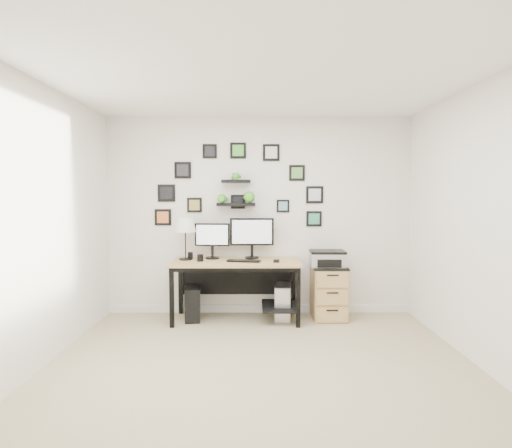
{
  "coord_description": "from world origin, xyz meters",
  "views": [
    {
      "loc": [
        -0.05,
        -3.66,
        1.58
      ],
      "look_at": [
        -0.04,
        1.83,
        1.2
      ],
      "focal_mm": 30.0,
      "sensor_mm": 36.0,
      "label": 1
    }
  ],
  "objects_px": {
    "pc_tower_black": "(193,303)",
    "file_cabinet": "(329,292)",
    "desk": "(239,270)",
    "monitor_right": "(252,235)",
    "table_lamp": "(185,226)",
    "pc_tower_grey": "(283,302)",
    "printer": "(327,258)",
    "monitor_left": "(212,238)",
    "mug": "(200,258)"
  },
  "relations": [
    {
      "from": "monitor_right",
      "to": "mug",
      "type": "distance_m",
      "value": 0.73
    },
    {
      "from": "pc_tower_black",
      "to": "file_cabinet",
      "type": "height_order",
      "value": "file_cabinet"
    },
    {
      "from": "desk",
      "to": "monitor_right",
      "type": "relative_size",
      "value": 2.83
    },
    {
      "from": "file_cabinet",
      "to": "printer",
      "type": "height_order",
      "value": "printer"
    },
    {
      "from": "monitor_right",
      "to": "file_cabinet",
      "type": "height_order",
      "value": "monitor_right"
    },
    {
      "from": "monitor_left",
      "to": "printer",
      "type": "relative_size",
      "value": 1.04
    },
    {
      "from": "monitor_left",
      "to": "table_lamp",
      "type": "distance_m",
      "value": 0.38
    },
    {
      "from": "printer",
      "to": "monitor_right",
      "type": "bearing_deg",
      "value": 172.15
    },
    {
      "from": "pc_tower_black",
      "to": "pc_tower_grey",
      "type": "xyz_separation_m",
      "value": [
        1.14,
        0.02,
        0.01
      ]
    },
    {
      "from": "desk",
      "to": "printer",
      "type": "xyz_separation_m",
      "value": [
        1.12,
        0.05,
        0.14
      ]
    },
    {
      "from": "desk",
      "to": "file_cabinet",
      "type": "height_order",
      "value": "desk"
    },
    {
      "from": "table_lamp",
      "to": "pc_tower_grey",
      "type": "height_order",
      "value": "table_lamp"
    },
    {
      "from": "monitor_right",
      "to": "printer",
      "type": "distance_m",
      "value": 1.01
    },
    {
      "from": "pc_tower_grey",
      "to": "printer",
      "type": "height_order",
      "value": "printer"
    },
    {
      "from": "mug",
      "to": "printer",
      "type": "distance_m",
      "value": 1.6
    },
    {
      "from": "monitor_right",
      "to": "pc_tower_black",
      "type": "distance_m",
      "value": 1.15
    },
    {
      "from": "table_lamp",
      "to": "pc_tower_black",
      "type": "distance_m",
      "value": 0.98
    },
    {
      "from": "monitor_left",
      "to": "pc_tower_grey",
      "type": "xyz_separation_m",
      "value": [
        0.91,
        -0.14,
        -0.8
      ]
    },
    {
      "from": "pc_tower_black",
      "to": "file_cabinet",
      "type": "xyz_separation_m",
      "value": [
        1.73,
        0.06,
        0.13
      ]
    },
    {
      "from": "monitor_right",
      "to": "mug",
      "type": "relative_size",
      "value": 6.61
    },
    {
      "from": "file_cabinet",
      "to": "mug",
      "type": "bearing_deg",
      "value": -176.18
    },
    {
      "from": "table_lamp",
      "to": "mug",
      "type": "xyz_separation_m",
      "value": [
        0.2,
        -0.13,
        -0.39
      ]
    },
    {
      "from": "mug",
      "to": "pc_tower_grey",
      "type": "xyz_separation_m",
      "value": [
        1.04,
        0.07,
        -0.57
      ]
    },
    {
      "from": "file_cabinet",
      "to": "monitor_right",
      "type": "bearing_deg",
      "value": 172.89
    },
    {
      "from": "monitor_right",
      "to": "table_lamp",
      "type": "distance_m",
      "value": 0.86
    },
    {
      "from": "pc_tower_black",
      "to": "file_cabinet",
      "type": "distance_m",
      "value": 1.74
    },
    {
      "from": "table_lamp",
      "to": "monitor_left",
      "type": "bearing_deg",
      "value": 14.25
    },
    {
      "from": "mug",
      "to": "file_cabinet",
      "type": "xyz_separation_m",
      "value": [
        1.62,
        0.11,
        -0.46
      ]
    },
    {
      "from": "table_lamp",
      "to": "pc_tower_grey",
      "type": "bearing_deg",
      "value": -2.52
    },
    {
      "from": "pc_tower_black",
      "to": "pc_tower_grey",
      "type": "distance_m",
      "value": 1.15
    },
    {
      "from": "monitor_right",
      "to": "printer",
      "type": "height_order",
      "value": "monitor_right"
    },
    {
      "from": "monitor_right",
      "to": "printer",
      "type": "bearing_deg",
      "value": -7.85
    },
    {
      "from": "desk",
      "to": "monitor_right",
      "type": "bearing_deg",
      "value": 48.21
    },
    {
      "from": "mug",
      "to": "pc_tower_grey",
      "type": "relative_size",
      "value": 0.19
    },
    {
      "from": "table_lamp",
      "to": "mug",
      "type": "distance_m",
      "value": 0.46
    },
    {
      "from": "monitor_left",
      "to": "printer",
      "type": "bearing_deg",
      "value": -4.37
    },
    {
      "from": "monitor_left",
      "to": "mug",
      "type": "height_order",
      "value": "monitor_left"
    },
    {
      "from": "pc_tower_grey",
      "to": "printer",
      "type": "bearing_deg",
      "value": 2.72
    },
    {
      "from": "monitor_left",
      "to": "monitor_right",
      "type": "height_order",
      "value": "monitor_right"
    },
    {
      "from": "pc_tower_grey",
      "to": "file_cabinet",
      "type": "bearing_deg",
      "value": 3.54
    },
    {
      "from": "desk",
      "to": "table_lamp",
      "type": "relative_size",
      "value": 2.95
    },
    {
      "from": "monitor_right",
      "to": "pc_tower_grey",
      "type": "distance_m",
      "value": 0.95
    },
    {
      "from": "table_lamp",
      "to": "pc_tower_black",
      "type": "xyz_separation_m",
      "value": [
        0.1,
        -0.08,
        -0.98
      ]
    },
    {
      "from": "desk",
      "to": "table_lamp",
      "type": "bearing_deg",
      "value": 173.6
    },
    {
      "from": "monitor_left",
      "to": "monitor_right",
      "type": "relative_size",
      "value": 0.81
    },
    {
      "from": "pc_tower_grey",
      "to": "file_cabinet",
      "type": "distance_m",
      "value": 0.6
    },
    {
      "from": "pc_tower_black",
      "to": "file_cabinet",
      "type": "relative_size",
      "value": 0.62
    },
    {
      "from": "pc_tower_black",
      "to": "pc_tower_grey",
      "type": "bearing_deg",
      "value": -5.77
    },
    {
      "from": "table_lamp",
      "to": "printer",
      "type": "bearing_deg",
      "value": -0.89
    },
    {
      "from": "file_cabinet",
      "to": "printer",
      "type": "distance_m",
      "value": 0.44
    }
  ]
}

